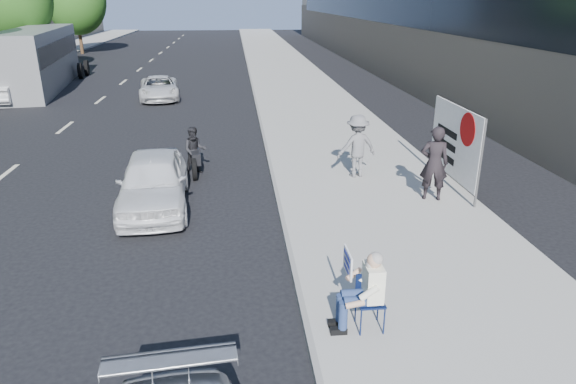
{
  "coord_description": "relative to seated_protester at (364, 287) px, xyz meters",
  "views": [
    {
      "loc": [
        0.46,
        -7.28,
        4.97
      ],
      "look_at": [
        1.47,
        2.57,
        1.21
      ],
      "focal_mm": 32.0,
      "sensor_mm": 36.0,
      "label": 1
    }
  ],
  "objects": [
    {
      "name": "white_sedan_far",
      "position": [
        -5.75,
        20.65,
        -0.3
      ],
      "size": [
        2.43,
        4.36,
        1.15
      ],
      "primitive_type": "imported",
      "rotation": [
        0.0,
        0.0,
        0.13
      ],
      "color": "silver",
      "rests_on": "ground"
    },
    {
      "name": "jogger",
      "position": [
        1.54,
        7.13,
        0.17
      ],
      "size": [
        1.26,
        0.88,
        1.78
      ],
      "primitive_type": "imported",
      "rotation": [
        0.0,
        0.0,
        3.35
      ],
      "color": "slate",
      "rests_on": "near_sidewalk"
    },
    {
      "name": "ground",
      "position": [
        -2.29,
        0.69,
        -0.87
      ],
      "size": [
        160.0,
        160.0,
        0.0
      ],
      "primitive_type": "plane",
      "color": "black",
      "rests_on": "ground"
    },
    {
      "name": "white_sedan_mid",
      "position": [
        -13.35,
        20.66,
        -0.19
      ],
      "size": [
        1.82,
        4.25,
        1.36
      ],
      "primitive_type": "imported",
      "rotation": [
        0.0,
        0.0,
        3.23
      ],
      "color": "silver",
      "rests_on": "ground"
    },
    {
      "name": "pedestrian_woman",
      "position": [
        3.04,
        5.17,
        0.22
      ],
      "size": [
        0.79,
        0.63,
        1.89
      ],
      "primitive_type": "imported",
      "rotation": [
        0.0,
        0.0,
        2.86
      ],
      "color": "black",
      "rests_on": "near_sidewalk"
    },
    {
      "name": "motorcycle",
      "position": [
        -3.09,
        8.3,
        -0.24
      ],
      "size": [
        0.75,
        2.05,
        1.42
      ],
      "rotation": [
        0.0,
        0.0,
        0.13
      ],
      "color": "black",
      "rests_on": "ground"
    },
    {
      "name": "bus",
      "position": [
        -13.05,
        25.0,
        0.76
      ],
      "size": [
        4.08,
        12.32,
        3.3
      ],
      "rotation": [
        0.0,
        0.0,
        0.13
      ],
      "color": "slate",
      "rests_on": "ground"
    },
    {
      "name": "near_sidewalk",
      "position": [
        1.71,
        20.69,
        -0.8
      ],
      "size": [
        5.0,
        120.0,
        0.15
      ],
      "primitive_type": "cube",
      "color": "#A4A29A",
      "rests_on": "ground"
    },
    {
      "name": "white_sedan_near",
      "position": [
        -3.94,
        5.68,
        -0.18
      ],
      "size": [
        1.94,
        4.18,
        1.39
      ],
      "primitive_type": "imported",
      "rotation": [
        0.0,
        0.0,
        0.08
      ],
      "color": "white",
      "rests_on": "ground"
    },
    {
      "name": "seated_protester",
      "position": [
        0.0,
        0.0,
        0.0
      ],
      "size": [
        0.83,
        1.12,
        1.31
      ],
      "color": "#11204E",
      "rests_on": "near_sidewalk"
    },
    {
      "name": "protest_banner",
      "position": [
        3.89,
        6.01,
        0.53
      ],
      "size": [
        0.08,
        3.06,
        2.2
      ],
      "color": "#4C4C4C",
      "rests_on": "near_sidewalk"
    }
  ]
}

